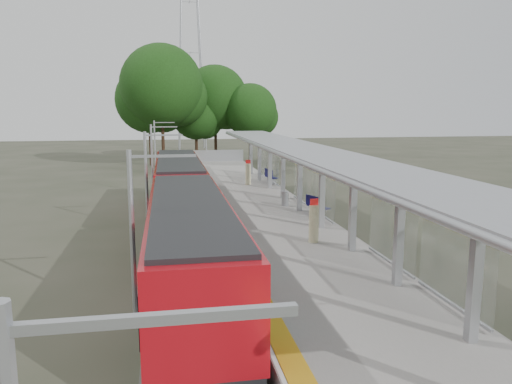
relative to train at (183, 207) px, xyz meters
The scene contains 14 objects.
trackbed 5.39m from the train, 90.01° to the left, with size 3.00×70.00×0.24m, color #59544C.
platform 6.92m from the train, 48.17° to the left, with size 6.00×50.00×1.00m, color gray.
tactile_strip 5.49m from the train, 68.81° to the left, with size 0.60×50.00×0.02m, color gold.
end_fence 30.32m from the train, 81.46° to the left, with size 6.00×0.10×1.20m, color #9EA0A5.
train is the anchor object (origin of this frame).
canopy 6.58m from the train, 11.24° to the left, with size 3.27×38.00×3.66m.
pylon 60.55m from the train, 86.55° to the left, with size 8.00×4.00×38.00m, color #9EA0A5, non-canonical shape.
tree_cluster 37.17m from the train, 87.14° to the left, with size 19.06×13.81×13.73m.
catenary_masts 4.46m from the train, 113.08° to the left, with size 2.08×48.16×5.40m.
bench_mid 7.34m from the train, 13.85° to the left, with size 0.99×1.54×1.01m.
bench_far 15.07m from the train, 62.31° to the left, with size 0.72×1.62×1.07m.
info_pillar_near 6.40m from the train, 32.93° to the right, with size 0.42×0.42×1.87m.
info_pillar_far 13.96m from the train, 67.92° to the left, with size 0.42×0.42×1.85m.
litter_bin 7.55m from the train, 36.67° to the left, with size 0.42×0.42×0.85m, color #9EA0A5.
Camera 1 is at (-5.20, -8.31, 6.64)m, focal length 35.00 mm.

